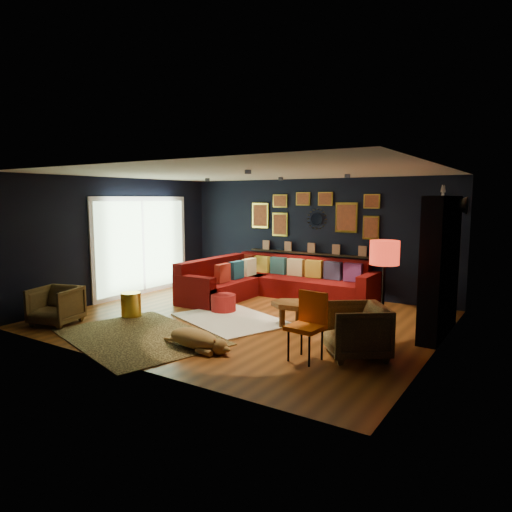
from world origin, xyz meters
The scene contains 20 objects.
floor centered at (0.00, 0.00, 0.00)m, with size 6.50×6.50×0.00m, color brown.
room_walls centered at (0.00, 0.00, 1.59)m, with size 6.50×6.50×6.50m.
sectional centered at (-0.61, 1.81, 0.32)m, with size 3.41×2.69×0.86m.
ledge centered at (0.00, 2.68, 0.92)m, with size 3.20×0.12×0.04m, color black.
gallery_wall centered at (-0.01, 2.72, 1.81)m, with size 3.15×0.04×1.02m.
sunburst_mirror centered at (0.10, 2.72, 1.70)m, with size 0.47×0.16×0.47m.
fireplace centered at (3.09, 0.90, 1.02)m, with size 0.31×1.60×2.20m.
deer_head centered at (3.14, 1.40, 2.05)m, with size 0.50×0.28×0.45m.
sliding_door centered at (-3.22, 0.60, 1.10)m, with size 0.06×2.80×2.20m.
ceiling_spots centered at (0.00, 0.80, 2.56)m, with size 3.30×2.50×0.06m.
shag_rug centered at (-0.17, -0.20, 0.01)m, with size 1.95×1.42×0.03m, color white.
leopard_rug centered at (-0.80, -1.80, 0.01)m, with size 2.61×1.86×0.01m, color tan.
coffee_table centered at (1.00, -0.01, 0.36)m, with size 0.90×0.73×0.41m.
pouf centered at (-0.64, 0.20, 0.18)m, with size 0.48×0.48×0.31m, color maroon.
armchair_left centered at (-2.55, -2.05, 0.36)m, with size 0.70×0.66×0.72m, color #A37C3D.
armchair_right centered at (2.37, -0.79, 0.40)m, with size 0.78×0.73×0.81m, color #A37C3D.
gold_stool centered at (-1.85, -1.00, 0.23)m, with size 0.36×0.36×0.45m, color gold.
orange_chair centered at (1.87, -1.24, 0.54)m, with size 0.47×0.47×0.92m.
floor_lamp centered at (2.50, -0.05, 1.30)m, with size 0.43×0.43×1.55m.
dog centered at (0.29, -1.75, 0.21)m, with size 1.22×0.60×0.38m, color tan, non-canonical shape.
Camera 1 is at (4.50, -6.63, 2.16)m, focal length 32.00 mm.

